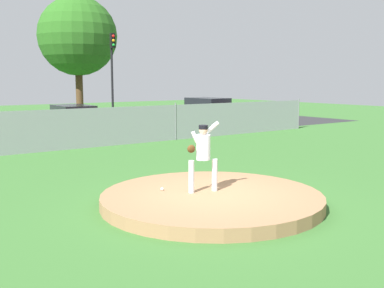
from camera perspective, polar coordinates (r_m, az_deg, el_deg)
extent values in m
plane|color=#386B2D|center=(15.53, -11.49, -2.64)|extent=(80.00, 80.00, 0.00)
cube|color=#2B2B2D|center=(23.45, -20.21, 0.58)|extent=(44.00, 7.00, 0.01)
cylinder|color=#99704C|center=(10.47, 2.46, -6.86)|extent=(5.01, 5.01, 0.27)
cylinder|color=silver|center=(10.39, -0.07, -4.09)|extent=(0.13, 0.13, 0.74)
cylinder|color=silver|center=(10.60, 2.84, -3.86)|extent=(0.13, 0.13, 0.74)
cylinder|color=silver|center=(10.37, 1.41, -0.40)|extent=(0.32, 0.32, 0.58)
cylinder|color=silver|center=(10.43, 2.20, 1.77)|extent=(0.47, 0.21, 0.39)
cylinder|color=silver|center=(10.24, 0.61, 0.36)|extent=(0.29, 0.16, 0.46)
ellipsoid|color=#4C2D14|center=(10.24, -0.09, -0.61)|extent=(0.20, 0.12, 0.18)
sphere|color=tan|center=(10.32, 1.42, 1.74)|extent=(0.20, 0.20, 0.20)
cylinder|color=black|center=(10.32, 1.42, 2.12)|extent=(0.21, 0.21, 0.09)
sphere|color=white|center=(10.69, -3.75, -5.61)|extent=(0.07, 0.07, 0.07)
cube|color=gray|center=(19.09, -16.58, 1.66)|extent=(28.89, 0.03, 1.66)
cylinder|color=slate|center=(21.70, -2.06, 2.84)|extent=(0.07, 0.07, 1.76)
cylinder|color=slate|center=(27.49, 13.11, 3.71)|extent=(0.07, 0.07, 1.76)
cube|color=maroon|center=(28.28, 1.94, 3.62)|extent=(1.93, 4.79, 0.72)
cube|color=black|center=(28.24, 1.95, 5.06)|extent=(1.71, 2.66, 0.69)
cylinder|color=black|center=(29.45, 0.10, 3.09)|extent=(1.84, 0.70, 0.64)
cylinder|color=black|center=(27.21, 3.92, 2.67)|extent=(1.84, 0.70, 0.64)
cube|color=#A81919|center=(24.40, -14.52, 2.59)|extent=(1.95, 4.71, 0.64)
cube|color=black|center=(24.36, -14.57, 4.02)|extent=(1.73, 2.61, 0.58)
cylinder|color=black|center=(25.79, -15.56, 2.11)|extent=(1.85, 0.71, 0.64)
cylinder|color=black|center=(23.09, -13.30, 1.54)|extent=(1.85, 0.71, 0.64)
cone|color=orange|center=(23.14, -4.05, 1.65)|extent=(0.32, 0.32, 0.55)
cube|color=black|center=(23.17, -4.04, 1.01)|extent=(0.40, 0.40, 0.03)
cylinder|color=black|center=(29.58, -9.91, 7.90)|extent=(0.14, 0.14, 5.69)
cube|color=black|center=(29.52, -9.86, 12.56)|extent=(0.28, 0.24, 0.90)
sphere|color=red|center=(29.44, -9.77, 13.10)|extent=(0.18, 0.18, 0.18)
sphere|color=orange|center=(29.42, -9.76, 12.58)|extent=(0.18, 0.18, 0.18)
sphere|color=green|center=(29.39, -9.74, 12.06)|extent=(0.18, 0.18, 0.18)
cylinder|color=#4C331E|center=(33.69, -13.83, 6.29)|extent=(0.50, 0.50, 3.94)
sphere|color=#285E1B|center=(33.82, -14.05, 12.89)|extent=(5.49, 5.49, 5.49)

